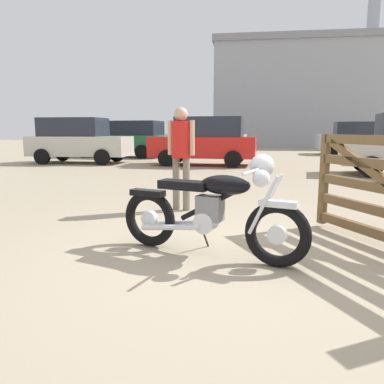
% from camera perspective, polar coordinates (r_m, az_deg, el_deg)
% --- Properties ---
extents(ground_plane, '(80.00, 80.00, 0.00)m').
position_cam_1_polar(ground_plane, '(3.90, 6.13, -9.90)').
color(ground_plane, gray).
extents(vintage_motorcycle, '(2.04, 0.73, 1.07)m').
position_cam_1_polar(vintage_motorcycle, '(3.77, 3.45, -2.77)').
color(vintage_motorcycle, black).
rests_on(vintage_motorcycle, ground_plane).
extents(bystander, '(0.46, 0.30, 1.66)m').
position_cam_1_polar(bystander, '(5.91, -1.71, 6.89)').
color(bystander, '#706656').
rests_on(bystander, ground_plane).
extents(blue_hatchback_right, '(3.91, 1.84, 1.78)m').
position_cam_1_polar(blue_hatchback_right, '(13.78, 2.10, 8.02)').
color(blue_hatchback_right, black).
rests_on(blue_hatchback_right, ground_plane).
extents(dark_sedan_left, '(4.76, 2.10, 1.74)m').
position_cam_1_polar(dark_sedan_left, '(18.34, -10.91, 8.32)').
color(dark_sedan_left, black).
rests_on(dark_sedan_left, ground_plane).
extents(silver_sedan_mid, '(4.01, 2.04, 1.78)m').
position_cam_1_polar(silver_sedan_mid, '(15.37, -17.30, 7.76)').
color(silver_sedan_mid, black).
rests_on(silver_sedan_mid, ground_plane).
extents(white_estate_far, '(4.75, 2.08, 1.74)m').
position_cam_1_polar(white_estate_far, '(21.70, 25.48, 7.75)').
color(white_estate_far, black).
rests_on(white_estate_far, ground_plane).
extents(red_hatchback_near, '(4.81, 2.22, 1.74)m').
position_cam_1_polar(red_hatchback_near, '(21.97, 1.80, 8.67)').
color(red_hatchback_near, black).
rests_on(red_hatchback_near, ground_plane).
extents(industrial_building, '(19.07, 15.27, 17.80)m').
position_cam_1_polar(industrial_building, '(36.22, 18.89, 13.77)').
color(industrial_building, '#9EA0A8').
rests_on(industrial_building, ground_plane).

